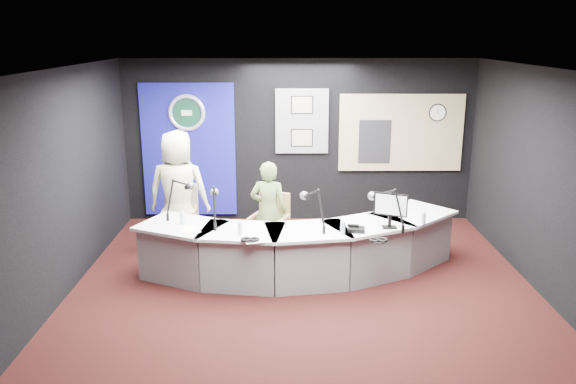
{
  "coord_description": "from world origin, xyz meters",
  "views": [
    {
      "loc": [
        -0.24,
        -6.82,
        3.21
      ],
      "look_at": [
        -0.2,
        0.8,
        1.1
      ],
      "focal_mm": 36.0,
      "sensor_mm": 36.0,
      "label": 1
    }
  ],
  "objects_px": {
    "broadcast_desk": "(299,248)",
    "person_woman": "(269,211)",
    "person_man": "(178,191)",
    "armchair_right": "(269,231)",
    "armchair_left": "(180,216)"
  },
  "relations": [
    {
      "from": "broadcast_desk",
      "to": "armchair_right",
      "type": "bearing_deg",
      "value": 127.09
    },
    {
      "from": "broadcast_desk",
      "to": "armchair_right",
      "type": "relative_size",
      "value": 5.25
    },
    {
      "from": "broadcast_desk",
      "to": "armchair_left",
      "type": "distance_m",
      "value": 2.02
    },
    {
      "from": "person_woman",
      "to": "person_man",
      "type": "bearing_deg",
      "value": -5.27
    },
    {
      "from": "broadcast_desk",
      "to": "person_man",
      "type": "relative_size",
      "value": 2.44
    },
    {
      "from": "person_man",
      "to": "armchair_left",
      "type": "bearing_deg",
      "value": -0.0
    },
    {
      "from": "broadcast_desk",
      "to": "armchair_left",
      "type": "relative_size",
      "value": 4.22
    },
    {
      "from": "armchair_left",
      "to": "person_woman",
      "type": "height_order",
      "value": "person_woman"
    },
    {
      "from": "broadcast_desk",
      "to": "person_woman",
      "type": "relative_size",
      "value": 3.08
    },
    {
      "from": "armchair_right",
      "to": "person_woman",
      "type": "height_order",
      "value": "person_woman"
    },
    {
      "from": "armchair_left",
      "to": "person_woman",
      "type": "distance_m",
      "value": 1.42
    },
    {
      "from": "broadcast_desk",
      "to": "person_man",
      "type": "distance_m",
      "value": 2.08
    },
    {
      "from": "armchair_right",
      "to": "person_woman",
      "type": "relative_size",
      "value": 0.59
    },
    {
      "from": "broadcast_desk",
      "to": "person_man",
      "type": "height_order",
      "value": "person_man"
    },
    {
      "from": "armchair_right",
      "to": "person_man",
      "type": "xyz_separation_m",
      "value": [
        -1.36,
        0.37,
        0.49
      ]
    }
  ]
}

